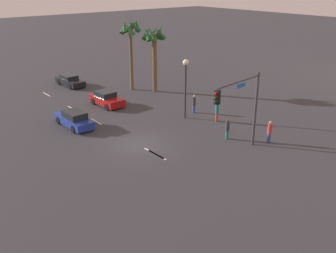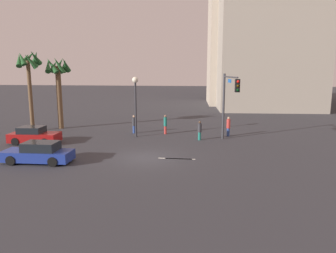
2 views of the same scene
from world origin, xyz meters
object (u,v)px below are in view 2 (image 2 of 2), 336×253
(traffic_signal, at_px, (228,96))
(palm_tree_0, at_px, (29,68))
(pedestrian_3, at_px, (165,124))
(palm_tree_1, at_px, (58,77))
(car_0, at_px, (34,136))
(building_0, at_px, (269,12))
(building_1, at_px, (251,29))
(car_2, at_px, (38,153))
(pedestrian_0, at_px, (134,124))
(streetlamp, at_px, (135,95))
(pedestrian_2, at_px, (200,130))
(building_3, at_px, (292,42))
(pedestrian_1, at_px, (228,126))

(traffic_signal, xyz_separation_m, palm_tree_0, (-19.45, 3.48, 2.37))
(pedestrian_3, xyz_separation_m, palm_tree_1, (-11.51, 1.64, 4.46))
(car_0, relative_size, palm_tree_1, 0.54)
(building_0, bearing_deg, car_0, -132.80)
(building_0, distance_m, building_1, 7.88)
(traffic_signal, xyz_separation_m, palm_tree_1, (-17.21, 5.06, 1.46))
(building_0, bearing_deg, car_2, -124.13)
(traffic_signal, xyz_separation_m, pedestrian_0, (-8.83, 3.47, -3.07))
(streetlamp, relative_size, building_1, 0.20)
(car_0, relative_size, pedestrian_0, 2.32)
(car_2, height_order, pedestrian_0, pedestrian_0)
(pedestrian_2, distance_m, building_0, 31.12)
(palm_tree_1, bearing_deg, building_0, 41.25)
(traffic_signal, height_order, building_0, building_0)
(pedestrian_3, relative_size, palm_tree_0, 0.23)
(building_1, bearing_deg, streetlamp, -116.48)
(car_2, height_order, building_3, building_3)
(pedestrian_2, bearing_deg, building_1, 75.96)
(building_0, xyz_separation_m, building_1, (-1.67, 7.53, -1.63))
(pedestrian_2, bearing_deg, pedestrian_1, 37.51)
(traffic_signal, distance_m, pedestrian_1, 4.39)
(pedestrian_2, bearing_deg, car_0, -167.61)
(palm_tree_0, xyz_separation_m, palm_tree_1, (2.24, 1.58, -0.91))
(car_0, relative_size, car_2, 0.89)
(pedestrian_0, distance_m, pedestrian_2, 6.92)
(building_1, distance_m, building_3, 13.33)
(car_2, relative_size, pedestrian_3, 2.47)
(streetlamp, distance_m, pedestrian_0, 3.48)
(pedestrian_0, height_order, pedestrian_1, pedestrian_1)
(traffic_signal, xyz_separation_m, building_3, (15.55, 43.60, 8.05))
(traffic_signal, bearing_deg, building_3, 70.38)
(traffic_signal, distance_m, palm_tree_0, 19.90)
(car_2, bearing_deg, building_1, 65.67)
(traffic_signal, xyz_separation_m, building_1, (6.00, 34.41, 9.60))
(palm_tree_0, bearing_deg, building_1, 50.55)
(pedestrian_2, bearing_deg, palm_tree_1, 165.20)
(palm_tree_1, xyz_separation_m, building_3, (32.75, 38.53, 6.59))
(pedestrian_0, distance_m, pedestrian_3, 3.13)
(streetlamp, height_order, building_1, building_1)
(car_0, relative_size, building_3, 0.17)
(traffic_signal, height_order, streetlamp, traffic_signal)
(building_0, relative_size, building_1, 1.12)
(car_2, xyz_separation_m, pedestrian_2, (10.51, 8.38, 0.25))
(car_0, xyz_separation_m, pedestrian_0, (7.38, 5.39, 0.28))
(streetlamp, xyz_separation_m, pedestrian_0, (-0.60, 1.68, -3.00))
(pedestrian_1, height_order, pedestrian_2, pedestrian_1)
(car_2, xyz_separation_m, building_1, (18.83, 41.66, 12.96))
(palm_tree_0, bearing_deg, building_0, 40.79)
(streetlamp, bearing_deg, car_2, -116.94)
(pedestrian_1, xyz_separation_m, palm_tree_1, (-17.53, 1.91, 4.49))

